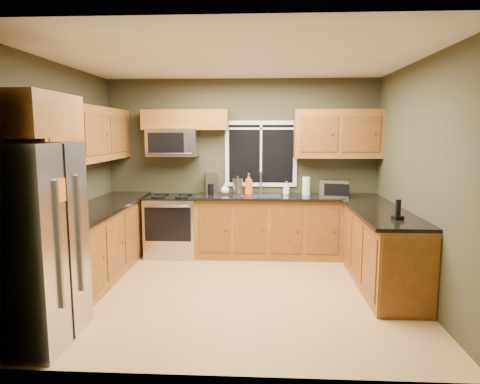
# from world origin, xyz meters

# --- Properties ---
(floor) EXTENTS (4.20, 4.20, 0.00)m
(floor) POSITION_xyz_m (0.00, 0.00, 0.00)
(floor) COLOR tan
(floor) RESTS_ON ground
(ceiling) EXTENTS (4.20, 4.20, 0.00)m
(ceiling) POSITION_xyz_m (0.00, 0.00, 2.70)
(ceiling) COLOR white
(ceiling) RESTS_ON back_wall
(back_wall) EXTENTS (4.20, 0.00, 4.20)m
(back_wall) POSITION_xyz_m (0.00, 1.80, 1.35)
(back_wall) COLOR #383722
(back_wall) RESTS_ON ground
(front_wall) EXTENTS (4.20, 0.00, 4.20)m
(front_wall) POSITION_xyz_m (0.00, -1.80, 1.35)
(front_wall) COLOR #383722
(front_wall) RESTS_ON ground
(left_wall) EXTENTS (0.00, 3.60, 3.60)m
(left_wall) POSITION_xyz_m (-2.10, 0.00, 1.35)
(left_wall) COLOR #383722
(left_wall) RESTS_ON ground
(right_wall) EXTENTS (0.00, 3.60, 3.60)m
(right_wall) POSITION_xyz_m (2.10, 0.00, 1.35)
(right_wall) COLOR #383722
(right_wall) RESTS_ON ground
(window) EXTENTS (1.12, 0.03, 1.02)m
(window) POSITION_xyz_m (0.30, 1.78, 1.55)
(window) COLOR white
(window) RESTS_ON back_wall
(base_cabinets_left) EXTENTS (0.60, 2.65, 0.90)m
(base_cabinets_left) POSITION_xyz_m (-1.80, 0.48, 0.45)
(base_cabinets_left) COLOR brown
(base_cabinets_left) RESTS_ON ground
(countertop_left) EXTENTS (0.65, 2.65, 0.04)m
(countertop_left) POSITION_xyz_m (-1.78, 0.48, 0.92)
(countertop_left) COLOR black
(countertop_left) RESTS_ON base_cabinets_left
(base_cabinets_back) EXTENTS (2.17, 0.60, 0.90)m
(base_cabinets_back) POSITION_xyz_m (0.42, 1.50, 0.45)
(base_cabinets_back) COLOR brown
(base_cabinets_back) RESTS_ON ground
(countertop_back) EXTENTS (2.17, 0.65, 0.04)m
(countertop_back) POSITION_xyz_m (0.42, 1.48, 0.92)
(countertop_back) COLOR black
(countertop_back) RESTS_ON base_cabinets_back
(base_cabinets_peninsula) EXTENTS (0.60, 2.52, 0.90)m
(base_cabinets_peninsula) POSITION_xyz_m (1.80, 0.54, 0.45)
(base_cabinets_peninsula) COLOR brown
(base_cabinets_peninsula) RESTS_ON ground
(countertop_peninsula) EXTENTS (0.65, 2.50, 0.04)m
(countertop_peninsula) POSITION_xyz_m (1.78, 0.55, 0.92)
(countertop_peninsula) COLOR black
(countertop_peninsula) RESTS_ON base_cabinets_peninsula
(upper_cabinets_left) EXTENTS (0.33, 2.65, 0.72)m
(upper_cabinets_left) POSITION_xyz_m (-1.94, 0.48, 1.86)
(upper_cabinets_left) COLOR brown
(upper_cabinets_left) RESTS_ON left_wall
(upper_cabinets_back_left) EXTENTS (1.30, 0.33, 0.30)m
(upper_cabinets_back_left) POSITION_xyz_m (-0.85, 1.64, 2.07)
(upper_cabinets_back_left) COLOR brown
(upper_cabinets_back_left) RESTS_ON back_wall
(upper_cabinets_back_right) EXTENTS (1.30, 0.33, 0.72)m
(upper_cabinets_back_right) POSITION_xyz_m (1.45, 1.64, 1.86)
(upper_cabinets_back_right) COLOR brown
(upper_cabinets_back_right) RESTS_ON back_wall
(upper_cabinet_over_fridge) EXTENTS (0.72, 0.90, 0.38)m
(upper_cabinet_over_fridge) POSITION_xyz_m (-1.74, -1.30, 2.03)
(upper_cabinet_over_fridge) COLOR brown
(upper_cabinet_over_fridge) RESTS_ON left_wall
(refrigerator) EXTENTS (0.74, 0.90, 1.80)m
(refrigerator) POSITION_xyz_m (-1.74, -1.30, 0.90)
(refrigerator) COLOR #B7B7BC
(refrigerator) RESTS_ON ground
(range) EXTENTS (0.76, 0.69, 0.94)m
(range) POSITION_xyz_m (-1.05, 1.47, 0.47)
(range) COLOR #B7B7BC
(range) RESTS_ON ground
(microwave) EXTENTS (0.76, 0.41, 0.42)m
(microwave) POSITION_xyz_m (-1.05, 1.61, 1.73)
(microwave) COLOR #B7B7BC
(microwave) RESTS_ON back_wall
(sink) EXTENTS (0.60, 0.42, 0.36)m
(sink) POSITION_xyz_m (0.30, 1.49, 0.95)
(sink) COLOR slate
(sink) RESTS_ON countertop_back
(toaster_oven) EXTENTS (0.48, 0.41, 0.26)m
(toaster_oven) POSITION_xyz_m (1.39, 1.37, 1.07)
(toaster_oven) COLOR #B7B7BC
(toaster_oven) RESTS_ON countertop_back
(coffee_maker) EXTENTS (0.23, 0.28, 0.31)m
(coffee_maker) POSITION_xyz_m (-0.47, 1.64, 1.08)
(coffee_maker) COLOR slate
(coffee_maker) RESTS_ON countertop_back
(kettle) EXTENTS (0.20, 0.20, 0.29)m
(kettle) POSITION_xyz_m (-0.05, 1.65, 1.07)
(kettle) COLOR #B7B7BC
(kettle) RESTS_ON countertop_back
(paper_towel_roll) EXTENTS (0.13, 0.13, 0.30)m
(paper_towel_roll) POSITION_xyz_m (0.99, 1.56, 1.08)
(paper_towel_roll) COLOR white
(paper_towel_roll) RESTS_ON countertop_back
(soap_bottle_a) EXTENTS (0.15, 0.15, 0.33)m
(soap_bottle_a) POSITION_xyz_m (0.12, 1.53, 1.11)
(soap_bottle_a) COLOR orange
(soap_bottle_a) RESTS_ON countertop_back
(soap_bottle_b) EXTENTS (0.11, 0.11, 0.19)m
(soap_bottle_b) POSITION_xyz_m (0.70, 1.70, 1.03)
(soap_bottle_b) COLOR white
(soap_bottle_b) RESTS_ON countertop_back
(soap_bottle_c) EXTENTS (0.14, 0.14, 0.17)m
(soap_bottle_c) POSITION_xyz_m (-0.25, 1.60, 1.02)
(soap_bottle_c) COLOR white
(soap_bottle_c) RESTS_ON countertop_back
(cordless_phone) EXTENTS (0.12, 0.12, 0.22)m
(cordless_phone) POSITION_xyz_m (1.81, -0.23, 1.01)
(cordless_phone) COLOR black
(cordless_phone) RESTS_ON countertop_peninsula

